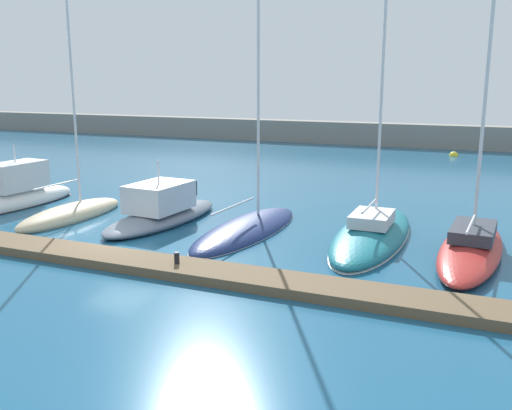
# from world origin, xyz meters

# --- Properties ---
(ground_plane) EXTENTS (120.00, 120.00, 0.00)m
(ground_plane) POSITION_xyz_m (0.00, 0.00, 0.00)
(ground_plane) COLOR #1E567A
(dock_pier) EXTENTS (45.50, 1.86, 0.36)m
(dock_pier) POSITION_xyz_m (0.00, -1.95, 0.18)
(dock_pier) COLOR brown
(dock_pier) RESTS_ON ground_plane
(breakwater_seawall) EXTENTS (108.00, 2.20, 2.42)m
(breakwater_seawall) POSITION_xyz_m (0.00, 42.59, 1.21)
(breakwater_seawall) COLOR gray
(breakwater_seawall) RESTS_ON ground_plane
(motorboat_white_third) EXTENTS (2.76, 8.40, 3.94)m
(motorboat_white_third) POSITION_xyz_m (-10.00, 4.39, 0.66)
(motorboat_white_third) COLOR white
(motorboat_white_third) RESTS_ON ground_plane
(sailboat_sand_fourth) EXTENTS (2.37, 7.37, 13.87)m
(sailboat_sand_fourth) POSITION_xyz_m (-5.23, 3.35, 0.25)
(sailboat_sand_fourth) COLOR beige
(sailboat_sand_fourth) RESTS_ON ground_plane
(motorboat_slate_fifth) EXTENTS (3.50, 8.70, 3.41)m
(motorboat_slate_fifth) POSITION_xyz_m (-0.36, 4.44, 0.64)
(motorboat_slate_fifth) COLOR slate
(motorboat_slate_fifth) RESTS_ON ground_plane
(sailboat_navy_sixth) EXTENTS (3.33, 9.54, 14.93)m
(sailboat_navy_sixth) POSITION_xyz_m (4.37, 4.33, 0.15)
(sailboat_navy_sixth) COLOR navy
(sailboat_navy_sixth) RESTS_ON ground_plane
(sailboat_teal_seventh) EXTENTS (3.02, 10.51, 19.35)m
(sailboat_teal_seventh) POSITION_xyz_m (10.12, 5.41, 0.30)
(sailboat_teal_seventh) COLOR #19707F
(sailboat_teal_seventh) RESTS_ON ground_plane
(sailboat_red_eighth) EXTENTS (2.91, 9.62, 15.01)m
(sailboat_red_eighth) POSITION_xyz_m (14.39, 4.46, 0.42)
(sailboat_red_eighth) COLOR #B72D28
(sailboat_red_eighth) RESTS_ON ground_plane
(mooring_buoy_yellow) EXTENTS (0.84, 0.84, 0.84)m
(mooring_buoy_yellow) POSITION_xyz_m (11.59, 36.51, 0.00)
(mooring_buoy_yellow) COLOR yellow
(mooring_buoy_yellow) RESTS_ON ground_plane
(dock_bollard) EXTENTS (0.20, 0.20, 0.44)m
(dock_bollard) POSITION_xyz_m (4.24, -1.95, 0.58)
(dock_bollard) COLOR black
(dock_bollard) RESTS_ON dock_pier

